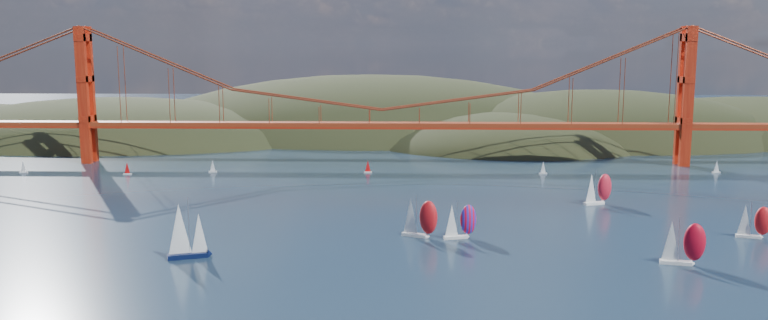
{
  "coord_description": "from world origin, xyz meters",
  "views": [
    {
      "loc": [
        10.31,
        -119.28,
        48.14
      ],
      "look_at": [
        3.67,
        90.0,
        15.52
      ],
      "focal_mm": 35.0,
      "sensor_mm": 36.0,
      "label": 1
    }
  ],
  "objects": [
    {
      "name": "headlands",
      "position": [
        44.95,
        278.29,
        -12.46
      ],
      "size": [
        725.0,
        225.0,
        96.0
      ],
      "color": "black",
      "rests_on": "ground"
    },
    {
      "name": "bridge",
      "position": [
        -1.75,
        180.0,
        32.23
      ],
      "size": [
        552.0,
        12.0,
        55.0
      ],
      "color": "maroon",
      "rests_on": "ground"
    },
    {
      "name": "sloop_navy",
      "position": [
        -39.81,
        43.51,
        6.19
      ],
      "size": [
        9.56,
        6.97,
        14.03
      ],
      "rotation": [
        0.0,
        0.0,
        0.35
      ],
      "color": "black",
      "rests_on": "ground"
    },
    {
      "name": "racer_0",
      "position": [
        13.3,
        63.94,
        5.12
      ],
      "size": [
        9.66,
        6.8,
        10.83
      ],
      "rotation": [
        0.0,
        0.0,
        -0.43
      ],
      "color": "white",
      "rests_on": "ground"
    },
    {
      "name": "racer_1",
      "position": [
        70.72,
        41.99,
        5.08
      ],
      "size": [
        9.59,
        5.21,
        10.75
      ],
      "rotation": [
        0.0,
        0.0,
        -0.22
      ],
      "color": "white",
      "rests_on": "ground"
    },
    {
      "name": "racer_3",
      "position": [
        67.83,
        104.36,
        4.94
      ],
      "size": [
        9.36,
        6.16,
        10.46
      ],
      "rotation": [
        0.0,
        0.0,
        0.37
      ],
      "color": "white",
      "rests_on": "ground"
    },
    {
      "name": "racer_4",
      "position": [
        96.85,
        65.68,
        4.37
      ],
      "size": [
        8.25,
        4.83,
        9.24
      ],
      "rotation": [
        0.0,
        0.0,
        -0.27
      ],
      "color": "white",
      "rests_on": "ground"
    },
    {
      "name": "racer_rwb",
      "position": [
        23.4,
        62.87,
        4.54
      ],
      "size": [
        8.58,
        4.82,
        9.62
      ],
      "rotation": [
        0.0,
        0.0,
        0.24
      ],
      "color": "silver",
      "rests_on": "ground"
    },
    {
      "name": "distant_boat_1",
      "position": [
        -134.19,
        153.53,
        2.41
      ],
      "size": [
        3.0,
        2.0,
        4.7
      ],
      "color": "silver",
      "rests_on": "ground"
    },
    {
      "name": "distant_boat_2",
      "position": [
        -93.85,
        151.42,
        2.41
      ],
      "size": [
        3.0,
        2.0,
        4.7
      ],
      "color": "silver",
      "rests_on": "ground"
    },
    {
      "name": "distant_boat_3",
      "position": [
        -63.31,
        157.14,
        2.41
      ],
      "size": [
        3.0,
        2.0,
        4.7
      ],
      "color": "silver",
      "rests_on": "ground"
    },
    {
      "name": "distant_boat_4",
      "position": [
        126.63,
        161.8,
        2.41
      ],
      "size": [
        3.0,
        2.0,
        4.7
      ],
      "color": "silver",
      "rests_on": "ground"
    },
    {
      "name": "distant_boat_8",
      "position": [
        60.94,
        157.29,
        2.41
      ],
      "size": [
        3.0,
        2.0,
        4.7
      ],
      "color": "silver",
      "rests_on": "ground"
    },
    {
      "name": "distant_boat_9",
      "position": [
        -4.59,
        158.14,
        2.41
      ],
      "size": [
        3.0,
        2.0,
        4.7
      ],
      "color": "silver",
      "rests_on": "ground"
    }
  ]
}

